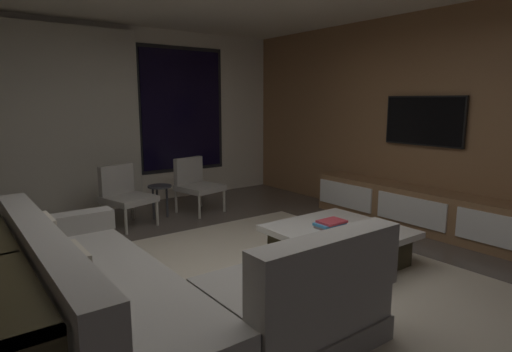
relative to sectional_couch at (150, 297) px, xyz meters
name	(u,v)px	position (x,y,z in m)	size (l,w,h in m)	color
floor	(244,291)	(0.91, 0.21, -0.29)	(9.20, 9.20, 0.00)	#564C44
back_wall_with_window	(97,118)	(0.85, 3.82, 1.05)	(6.60, 0.30, 2.70)	beige
media_wall	(447,121)	(3.97, 0.21, 1.06)	(0.12, 7.80, 2.70)	#8E6642
area_rug	(282,284)	(1.26, 0.11, -0.28)	(3.20, 3.80, 0.01)	beige
sectional_couch	(150,297)	(0.00, 0.00, 0.00)	(1.98, 2.50, 0.82)	gray
coffee_table	(338,245)	(2.03, 0.16, -0.10)	(1.16, 1.16, 0.36)	#322C19
book_stack_on_coffee_table	(330,224)	(1.98, 0.23, 0.11)	(0.29, 0.21, 0.08)	gray
accent_chair_near_window	(196,182)	(1.89, 2.80, 0.14)	(0.65, 0.67, 0.78)	#B2ADA0
accent_chair_by_curtain	(124,193)	(0.81, 2.71, 0.14)	(0.68, 0.69, 0.78)	#B2ADA0
side_stool	(159,191)	(1.31, 2.77, 0.08)	(0.32, 0.32, 0.46)	#333338
media_console	(424,211)	(3.68, 0.26, -0.04)	(0.46, 3.10, 0.52)	#8E6642
mounted_tv	(424,121)	(3.87, 0.46, 1.06)	(0.05, 1.07, 0.62)	black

